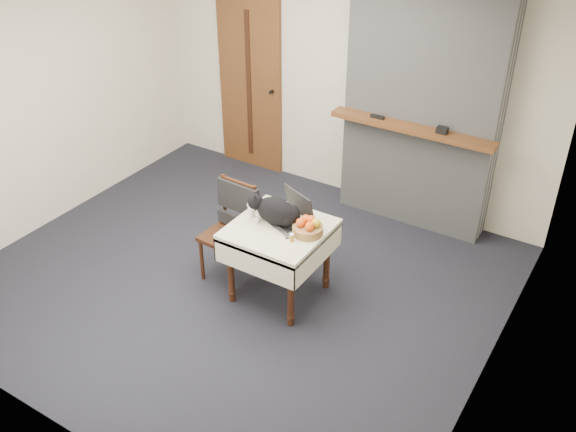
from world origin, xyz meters
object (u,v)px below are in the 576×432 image
Objects in this scene: door at (250,85)px; side_table at (279,238)px; cat at (277,212)px; cream_jar at (251,212)px; fruit_basket at (308,227)px; pill_bottle at (292,237)px; chair at (234,217)px; laptop at (291,215)px.

door reaches higher than side_table.
cat is 0.27m from cream_jar.
fruit_basket is (0.30, 0.00, -0.06)m from cat.
side_table is 10.95× the size of pill_bottle.
cream_jar is at bearing -55.17° from door.
side_table is 0.84× the size of chair.
fruit_basket is at bearing 1.35° from chair.
laptop is (0.04, 0.12, 0.18)m from side_table.
chair is at bearing 172.51° from side_table.
pill_bottle is at bearing -46.59° from cat.
door is 28.86× the size of cream_jar.
side_table is 0.52m from chair.
pill_bottle is at bearing -31.72° from side_table.
cat is 0.52m from chair.
side_table is (1.63, -1.94, -0.41)m from door.
cream_jar is at bearing 163.04° from pill_bottle.
laptop is 0.23m from fruit_basket.
chair is at bearing -59.31° from door.
door is 2.22m from chair.
side_table is at bearing -49.97° from door.
chair reaches higher than fruit_basket.
fruit_basket reaches higher than cream_jar.
cream_jar is at bearing 174.43° from side_table.
laptop reaches higher than chair.
laptop is at bearing -47.44° from door.
fruit_basket is (0.55, 0.01, 0.02)m from cream_jar.
chair is (-0.56, -0.06, -0.18)m from laptop.
chair is at bearing 163.90° from cat.
side_table is at bearing -4.34° from chair.
chair reaches higher than side_table.
cat is 0.61× the size of chair.
laptop is 6.47× the size of cream_jar.
cat is (-0.05, 0.04, 0.23)m from side_table.
door reaches higher than laptop.
cat reaches higher than pill_bottle.
fruit_basket is (1.88, -1.90, -0.24)m from door.
cat is 7.89× the size of pill_bottle.
cat is at bearing 138.18° from side_table.
pill_bottle is (1.83, -2.06, -0.26)m from door.
laptop is 0.49× the size of chair.
side_table is 0.28m from pill_bottle.
laptop reaches higher than side_table.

